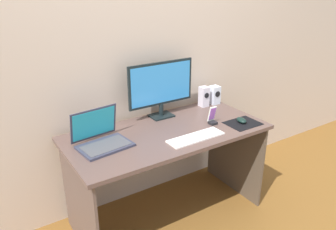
{
  "coord_description": "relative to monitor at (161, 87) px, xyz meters",
  "views": [
    {
      "loc": [
        -1.19,
        -1.85,
        1.76
      ],
      "look_at": [
        -0.01,
        -0.02,
        0.87
      ],
      "focal_mm": 35.96,
      "sensor_mm": 36.0,
      "label": 1
    }
  ],
  "objects": [
    {
      "name": "mousepad",
      "position": [
        0.45,
        -0.46,
        -0.25
      ],
      "size": [
        0.25,
        0.2,
        0.0
      ],
      "primitive_type": "cube",
      "color": "black",
      "rests_on": "desk"
    },
    {
      "name": "speaker_right",
      "position": [
        0.54,
        -0.0,
        -0.17
      ],
      "size": [
        0.08,
        0.08,
        0.16
      ],
      "color": "silver",
      "rests_on": "desk"
    },
    {
      "name": "mouse",
      "position": [
        0.45,
        -0.44,
        -0.23
      ],
      "size": [
        0.08,
        0.11,
        0.04
      ],
      "primitive_type": "ellipsoid",
      "rotation": [
        0.0,
        0.0,
        -0.2
      ],
      "color": "black",
      "rests_on": "mousepad"
    },
    {
      "name": "laptop",
      "position": [
        -0.59,
        -0.2,
        -0.2
      ],
      "size": [
        0.36,
        0.31,
        0.23
      ],
      "color": "#343548",
      "rests_on": "desk"
    },
    {
      "name": "wall_back",
      "position": [
        -0.11,
        0.15,
        0.27
      ],
      "size": [
        6.0,
        0.04,
        2.5
      ],
      "primitive_type": "cube",
      "color": "#C5B09D",
      "rests_on": "ground_plane"
    },
    {
      "name": "keyboard_external",
      "position": [
        -0.01,
        -0.46,
        -0.24
      ],
      "size": [
        0.42,
        0.13,
        0.01
      ],
      "primitive_type": "cube",
      "rotation": [
        0.0,
        0.0,
        0.01
      ],
      "color": "white",
      "rests_on": "desk"
    },
    {
      "name": "speaker_near_monitor",
      "position": [
        0.43,
        -0.0,
        -0.16
      ],
      "size": [
        0.07,
        0.07,
        0.17
      ],
      "color": "silver",
      "rests_on": "desk"
    },
    {
      "name": "ground_plane",
      "position": [
        -0.11,
        -0.26,
        -0.98
      ],
      "size": [
        8.0,
        8.0,
        0.0
      ],
      "primitive_type": "plane",
      "color": "brown"
    },
    {
      "name": "monitor",
      "position": [
        0.0,
        0.0,
        0.0
      ],
      "size": [
        0.56,
        0.14,
        0.44
      ],
      "color": "black",
      "rests_on": "desk"
    },
    {
      "name": "desk",
      "position": [
        -0.11,
        -0.26,
        -0.4
      ],
      "size": [
        1.46,
        0.7,
        0.73
      ],
      "color": "brown",
      "rests_on": "ground_plane"
    },
    {
      "name": "phone_in_dock",
      "position": [
        0.25,
        -0.33,
        -0.2
      ],
      "size": [
        0.06,
        0.06,
        0.14
      ],
      "color": "black",
      "rests_on": "desk"
    }
  ]
}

